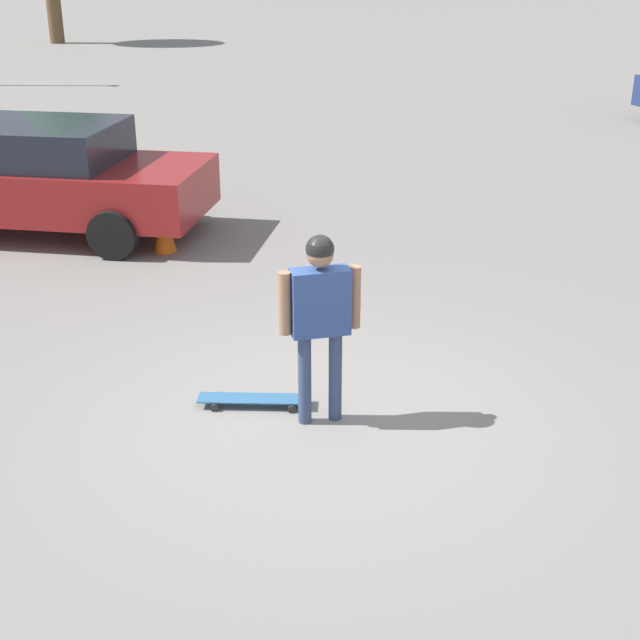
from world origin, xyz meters
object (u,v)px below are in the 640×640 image
at_px(person, 320,306).
at_px(traffic_cone, 164,228).
at_px(car_parked_near, 37,177).
at_px(skateboard, 254,399).

xyz_separation_m(person, traffic_cone, (-4.88, -0.49, -0.73)).
height_order(person, car_parked_near, person).
bearing_deg(skateboard, traffic_cone, -68.91).
height_order(skateboard, car_parked_near, car_parked_near).
relative_size(person, skateboard, 1.66).
bearing_deg(car_parked_near, traffic_cone, 164.36).
bearing_deg(traffic_cone, car_parked_near, -133.77).
relative_size(skateboard, car_parked_near, 0.20).
height_order(person, traffic_cone, person).
relative_size(person, traffic_cone, 2.59).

